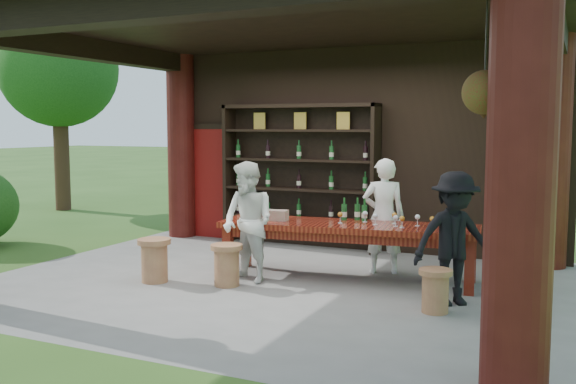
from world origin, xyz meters
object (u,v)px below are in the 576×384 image
at_px(stool_far_left, 154,259).
at_px(wine_shelf, 299,176).
at_px(stool_near_left, 227,264).
at_px(napkin_basket, 278,215).
at_px(guest_man, 454,239).
at_px(stool_near_right, 435,290).
at_px(host, 384,216).
at_px(guest_woman, 248,222).
at_px(tasting_table, 348,232).

bearing_deg(stool_far_left, wine_shelf, 76.80).
bearing_deg(stool_near_left, napkin_basket, 68.34).
bearing_deg(wine_shelf, guest_man, -39.58).
xyz_separation_m(stool_near_right, host, (-1.06, 1.61, 0.54)).
relative_size(wine_shelf, stool_far_left, 4.77).
distance_m(guest_woman, guest_man, 2.63).
distance_m(wine_shelf, tasting_table, 2.46).
xyz_separation_m(stool_far_left, napkin_basket, (1.29, 1.04, 0.52)).
bearing_deg(napkin_basket, guest_man, -11.36).
distance_m(stool_near_left, host, 2.28).
xyz_separation_m(tasting_table, napkin_basket, (-0.95, -0.15, 0.19)).
bearing_deg(wine_shelf, tasting_table, -50.62).
xyz_separation_m(stool_near_left, host, (1.59, 1.54, 0.51)).
distance_m(tasting_table, guest_woman, 1.32).
bearing_deg(stool_far_left, guest_woman, 25.94).
height_order(host, napkin_basket, host).
distance_m(wine_shelf, guest_woman, 2.57).
distance_m(stool_near_left, guest_woman, 0.61).
height_order(stool_near_left, stool_near_right, stool_near_left).
distance_m(wine_shelf, guest_man, 3.94).
xyz_separation_m(tasting_table, stool_near_right, (1.38, -1.05, -0.38)).
xyz_separation_m(tasting_table, host, (0.32, 0.56, 0.16)).
distance_m(tasting_table, napkin_basket, 0.98).
relative_size(guest_woman, guest_man, 1.03).
xyz_separation_m(stool_far_left, guest_woman, (1.10, 0.53, 0.48)).
height_order(stool_near_right, host, host).
height_order(tasting_table, guest_man, guest_man).
bearing_deg(guest_woman, host, 60.80).
relative_size(stool_near_left, stool_far_left, 0.94).
height_order(guest_woman, guest_man, guest_woman).
height_order(stool_far_left, guest_woman, guest_woman).
distance_m(stool_near_left, stool_far_left, 0.98).
bearing_deg(stool_near_right, guest_man, 73.55).
height_order(tasting_table, stool_near_right, tasting_table).
height_order(stool_far_left, napkin_basket, napkin_basket).
bearing_deg(napkin_basket, wine_shelf, 105.94).
bearing_deg(stool_near_right, stool_far_left, -177.68).
bearing_deg(tasting_table, stool_near_right, -37.13).
relative_size(wine_shelf, stool_near_left, 5.09).
relative_size(stool_far_left, napkin_basket, 2.18).
bearing_deg(napkin_basket, tasting_table, 9.20).
xyz_separation_m(wine_shelf, stool_far_left, (-0.71, -3.04, -0.89)).
bearing_deg(stool_far_left, host, 34.53).
distance_m(tasting_table, guest_man, 1.64).
bearing_deg(stool_near_left, guest_man, 6.84).
height_order(stool_near_left, host, host).
bearing_deg(wine_shelf, stool_near_right, -44.96).
bearing_deg(stool_near_left, guest_woman, 66.35).
xyz_separation_m(tasting_table, stool_near_left, (-1.27, -0.98, -0.35)).
relative_size(tasting_table, host, 2.18).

